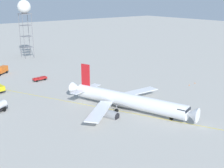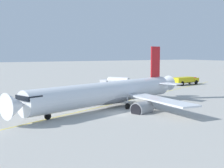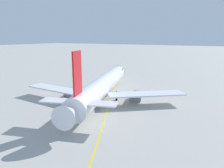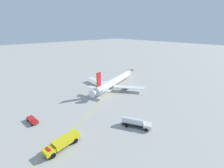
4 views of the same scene
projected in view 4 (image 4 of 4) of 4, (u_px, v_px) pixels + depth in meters
name	position (u px, v px, depth m)	size (l,w,h in m)	color
ground_plane	(110.00, 83.00, 89.46)	(600.00, 600.00, 0.00)	#ADAAA3
airliner_main	(115.00, 82.00, 83.65)	(34.06, 40.82, 12.24)	white
baggage_truck_truck	(131.00, 71.00, 113.19)	(3.24, 4.71, 1.22)	#232326
ops_pickup_truck	(32.00, 120.00, 51.86)	(5.67, 2.71, 1.41)	#232326
fire_tender_truck	(63.00, 142.00, 40.75)	(4.11, 10.50, 2.50)	#232326
fuel_tanker_truck	(135.00, 122.00, 49.27)	(9.48, 6.71, 2.87)	#232326
taxiway_centreline	(119.00, 85.00, 85.58)	(54.13, 118.29, 0.01)	yellow
safety_cone_near	(77.00, 74.00, 105.54)	(0.36, 0.36, 0.55)	orange
safety_cone_mid	(73.00, 73.00, 108.05)	(0.36, 0.36, 0.55)	orange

